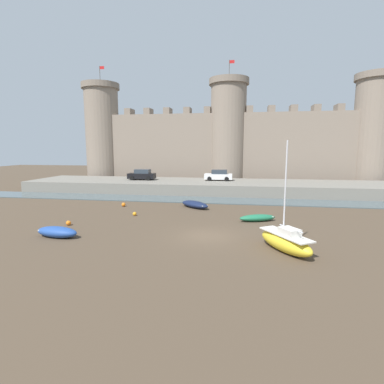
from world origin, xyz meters
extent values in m
plane|color=#4C3D2D|center=(0.00, 0.00, 0.00)|extent=(160.00, 160.00, 0.00)
cube|color=#47565B|center=(0.00, 14.90, 0.05)|extent=(80.00, 4.50, 0.10)
cube|color=slate|center=(0.00, 22.15, 0.79)|extent=(58.18, 10.00, 1.57)
cube|color=gray|center=(0.00, 31.48, 6.11)|extent=(46.18, 2.80, 12.22)
cylinder|color=gray|center=(-23.09, 31.48, 8.45)|extent=(5.99, 5.99, 16.90)
cylinder|color=#796B5D|center=(-23.09, 31.48, 17.40)|extent=(6.71, 6.71, 1.00)
cylinder|color=#4C4742|center=(-23.09, 31.48, 19.40)|extent=(0.10, 0.10, 3.00)
cube|color=red|center=(-22.64, 31.48, 20.60)|extent=(0.80, 0.04, 0.50)
cylinder|color=gray|center=(0.00, 31.48, 8.45)|extent=(5.99, 5.99, 16.90)
cylinder|color=#796B5D|center=(0.00, 31.48, 17.40)|extent=(6.71, 6.71, 1.00)
cylinder|color=#4C4742|center=(0.00, 31.48, 19.40)|extent=(0.10, 0.10, 3.00)
cube|color=red|center=(0.45, 31.48, 20.60)|extent=(0.80, 0.04, 0.50)
cylinder|color=gray|center=(23.09, 31.48, 8.45)|extent=(5.99, 5.99, 16.90)
cylinder|color=#796B5D|center=(23.09, 31.48, 17.40)|extent=(6.71, 6.71, 1.00)
cube|color=gray|center=(-17.70, 31.48, 12.77)|extent=(1.10, 2.52, 1.10)
cube|color=gray|center=(-14.16, 31.48, 12.77)|extent=(1.10, 2.52, 1.10)
cube|color=gray|center=(-10.62, 31.48, 12.77)|extent=(1.10, 2.52, 1.10)
cube|color=gray|center=(-7.08, 31.48, 12.77)|extent=(1.10, 2.52, 1.10)
cube|color=gray|center=(-3.54, 31.48, 12.77)|extent=(1.10, 2.52, 1.10)
cube|color=gray|center=(3.54, 31.48, 12.77)|extent=(1.10, 2.52, 1.10)
cube|color=gray|center=(7.08, 31.48, 12.77)|extent=(1.10, 2.52, 1.10)
cube|color=gray|center=(10.62, 31.48, 12.77)|extent=(1.10, 2.52, 1.10)
cube|color=gray|center=(14.16, 31.48, 12.77)|extent=(1.10, 2.52, 1.10)
cube|color=gray|center=(17.70, 31.48, 12.77)|extent=(1.10, 2.52, 1.10)
ellipsoid|color=#141E3D|center=(-2.49, 10.19, 0.37)|extent=(3.84, 3.47, 0.74)
ellipsoid|color=navy|center=(-2.49, 10.19, 0.43)|extent=(3.11, 2.80, 0.41)
cube|color=beige|center=(-2.72, 10.37, 0.47)|extent=(0.89, 1.04, 0.06)
cube|color=beige|center=(-1.33, 9.26, 0.45)|extent=(0.69, 0.77, 0.08)
ellipsoid|color=#1E6B47|center=(3.90, 5.19, 0.30)|extent=(3.43, 2.05, 0.61)
ellipsoid|color=#339266|center=(3.90, 5.19, 0.36)|extent=(2.80, 1.65, 0.33)
cube|color=beige|center=(3.67, 5.10, 0.40)|extent=(0.48, 0.86, 0.06)
cube|color=beige|center=(5.10, 5.63, 0.38)|extent=(0.45, 0.61, 0.08)
ellipsoid|color=yellow|center=(5.22, -2.49, 0.57)|extent=(3.49, 4.46, 1.14)
cube|color=silver|center=(5.22, -2.49, 1.10)|extent=(3.04, 3.90, 0.08)
cube|color=silver|center=(5.40, -2.77, 1.36)|extent=(1.39, 1.51, 0.44)
cylinder|color=silver|center=(5.10, -2.30, 4.03)|extent=(0.10, 0.10, 5.78)
cylinder|color=silver|center=(5.46, -2.86, 1.59)|extent=(1.14, 1.73, 0.08)
ellipsoid|color=#234793|center=(-10.73, -2.08, 0.40)|extent=(3.37, 1.59, 0.80)
ellipsoid|color=blue|center=(-10.73, -2.08, 0.46)|extent=(2.76, 1.25, 0.44)
cube|color=beige|center=(-10.49, -2.11, 0.50)|extent=(0.32, 1.05, 0.06)
cube|color=beige|center=(-11.99, -1.93, 0.48)|extent=(0.36, 0.70, 0.08)
sphere|color=orange|center=(-7.60, 5.49, 0.18)|extent=(0.36, 0.36, 0.36)
sphere|color=orange|center=(-10.38, 9.56, 0.22)|extent=(0.44, 0.44, 0.44)
sphere|color=orange|center=(-11.82, 1.13, 0.21)|extent=(0.41, 0.41, 0.41)
cube|color=silver|center=(-0.98, 23.41, 2.17)|extent=(4.13, 1.77, 0.80)
cube|color=#2D3842|center=(-0.83, 23.42, 2.87)|extent=(2.28, 1.54, 0.64)
cylinder|color=black|center=(-2.24, 22.54, 1.89)|extent=(0.64, 0.19, 0.64)
cylinder|color=black|center=(-2.27, 24.24, 1.89)|extent=(0.64, 0.19, 0.64)
cylinder|color=black|center=(0.31, 22.59, 1.89)|extent=(0.64, 0.19, 0.64)
cylinder|color=black|center=(0.27, 24.29, 1.89)|extent=(0.64, 0.19, 0.64)
cube|color=black|center=(-12.62, 22.45, 2.17)|extent=(4.13, 1.77, 0.80)
cube|color=#2D3842|center=(-12.47, 22.45, 2.87)|extent=(2.28, 1.54, 0.64)
cylinder|color=black|center=(-13.88, 21.57, 1.89)|extent=(0.64, 0.19, 0.64)
cylinder|color=black|center=(-13.91, 23.27, 1.89)|extent=(0.64, 0.19, 0.64)
cylinder|color=black|center=(-11.33, 21.62, 1.89)|extent=(0.64, 0.19, 0.64)
cylinder|color=black|center=(-11.37, 23.32, 1.89)|extent=(0.64, 0.19, 0.64)
camera|label=1|loc=(2.38, -21.28, 6.48)|focal=28.00mm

